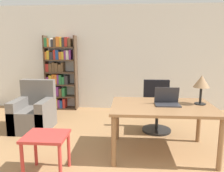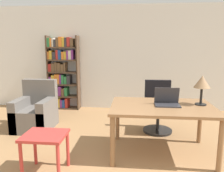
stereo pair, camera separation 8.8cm
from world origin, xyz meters
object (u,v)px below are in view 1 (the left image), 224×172
laptop (167,101)px  bookshelf (59,73)px  side_table_blue (46,142)px  armchair (34,114)px  table_lamp (202,83)px  desk (162,111)px  office_chair (157,109)px

laptop → bookshelf: bookshelf is taller
side_table_blue → armchair: (-0.84, 1.54, -0.12)m
table_lamp → side_table_blue: 2.39m
laptop → armchair: bearing=161.9°
laptop → side_table_blue: bearing=-155.9°
side_table_blue → bookshelf: bearing=104.3°
side_table_blue → desk: bearing=24.0°
laptop → desk: bearing=-154.0°
laptop → office_chair: laptop is taller
table_lamp → laptop: bearing=-172.6°
laptop → table_lamp: table_lamp is taller
bookshelf → side_table_blue: bearing=-75.7°
table_lamp → office_chair: size_ratio=0.45×
desk → armchair: armchair is taller
side_table_blue → laptop: bearing=24.1°
office_chair → side_table_blue: size_ratio=1.83×
office_chair → side_table_blue: office_chair is taller
desk → table_lamp: bearing=10.0°
office_chair → table_lamp: bearing=-58.3°
table_lamp → bookshelf: bearing=142.7°
side_table_blue → office_chair: bearing=46.1°
office_chair → bookshelf: bearing=150.4°
desk → side_table_blue: bearing=-156.0°
desk → laptop: bearing=26.0°
armchair → bookshelf: size_ratio=0.50×
office_chair → bookshelf: bookshelf is taller
side_table_blue → bookshelf: 3.17m
table_lamp → office_chair: (-0.54, 0.87, -0.67)m
desk → bookshelf: 3.31m
office_chair → laptop: bearing=-88.4°
table_lamp → office_chair: table_lamp is taller
bookshelf → office_chair: bearing=-29.6°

